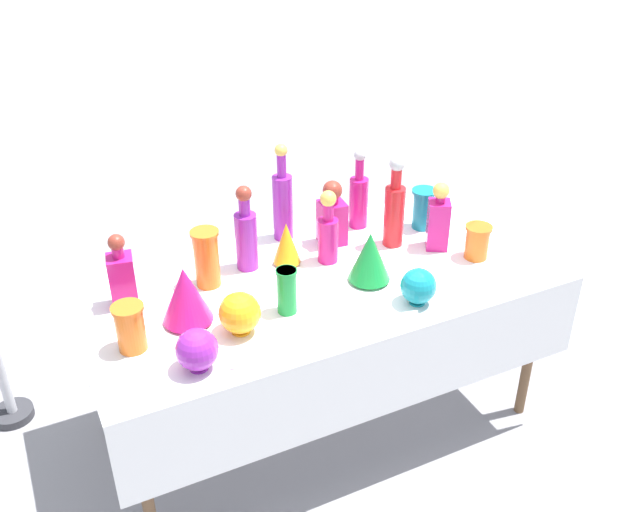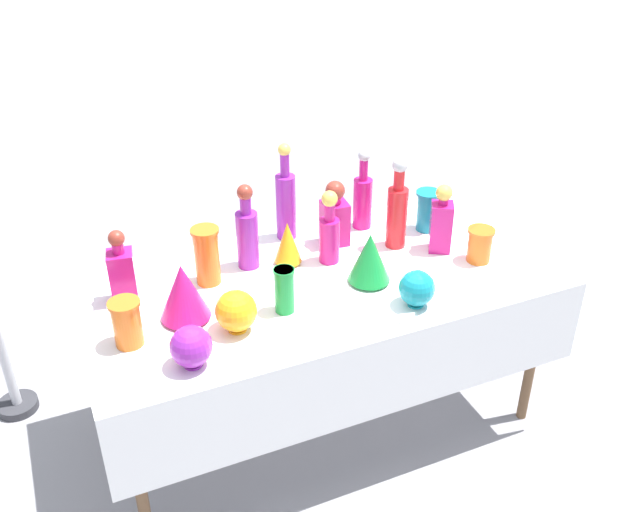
% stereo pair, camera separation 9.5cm
% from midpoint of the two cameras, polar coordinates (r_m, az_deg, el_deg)
% --- Properties ---
extents(ground_plane, '(40.00, 40.00, 0.00)m').
position_cam_midpoint_polar(ground_plane, '(3.31, -0.84, -12.89)').
color(ground_plane, gray).
extents(display_table, '(1.89, 0.91, 0.76)m').
position_cam_midpoint_polar(display_table, '(2.84, -0.60, -3.23)').
color(display_table, white).
rests_on(display_table, ground).
extents(tall_bottle_0, '(0.09, 0.09, 0.36)m').
position_cam_midpoint_polar(tall_bottle_0, '(2.84, -6.89, 1.73)').
color(tall_bottle_0, purple).
rests_on(tall_bottle_0, display_table).
extents(tall_bottle_1, '(0.08, 0.08, 0.32)m').
position_cam_midpoint_polar(tall_bottle_1, '(2.88, -0.30, 1.96)').
color(tall_bottle_1, '#C61972').
rests_on(tall_bottle_1, display_table).
extents(tall_bottle_2, '(0.09, 0.09, 0.40)m').
position_cam_midpoint_polar(tall_bottle_2, '(2.99, 5.07, 3.81)').
color(tall_bottle_2, red).
rests_on(tall_bottle_2, display_table).
extents(tall_bottle_3, '(0.08, 0.08, 0.43)m').
position_cam_midpoint_polar(tall_bottle_3, '(3.04, -3.94, 4.36)').
color(tall_bottle_3, purple).
rests_on(tall_bottle_3, display_table).
extents(tall_bottle_4, '(0.08, 0.08, 0.37)m').
position_cam_midpoint_polar(tall_bottle_4, '(3.14, 2.25, 4.74)').
color(tall_bottle_4, '#C61972').
rests_on(tall_bottle_4, display_table).
extents(square_decanter_0, '(0.12, 0.12, 0.30)m').
position_cam_midpoint_polar(square_decanter_0, '(3.01, 8.53, 2.96)').
color(square_decanter_0, '#C61972').
rests_on(square_decanter_0, display_table).
extents(square_decanter_1, '(0.11, 0.11, 0.30)m').
position_cam_midpoint_polar(square_decanter_1, '(2.72, -16.53, -1.54)').
color(square_decanter_1, '#C61972').
rests_on(square_decanter_1, display_table).
extents(square_decanter_2, '(0.11, 0.11, 0.29)m').
position_cam_midpoint_polar(square_decanter_2, '(3.01, 0.08, 3.24)').
color(square_decanter_2, '#C61972').
rests_on(square_decanter_2, display_table).
extents(slender_vase_0, '(0.11, 0.11, 0.18)m').
position_cam_midpoint_polar(slender_vase_0, '(3.17, 7.42, 3.88)').
color(slender_vase_0, teal).
rests_on(slender_vase_0, display_table).
extents(slender_vase_1, '(0.11, 0.11, 0.24)m').
position_cam_midpoint_polar(slender_vase_1, '(2.77, -10.03, -0.07)').
color(slender_vase_1, orange).
rests_on(slender_vase_1, display_table).
extents(slender_vase_2, '(0.08, 0.08, 0.18)m').
position_cam_midpoint_polar(slender_vase_2, '(2.59, -3.72, -2.71)').
color(slender_vase_2, '#198C38').
rests_on(slender_vase_2, display_table).
extents(slender_vase_3, '(0.11, 0.11, 0.15)m').
position_cam_midpoint_polar(slender_vase_3, '(2.99, 11.59, 1.21)').
color(slender_vase_3, orange).
rests_on(slender_vase_3, display_table).
extents(slender_vase_4, '(0.11, 0.11, 0.17)m').
position_cam_midpoint_polar(slender_vase_4, '(2.51, -16.01, -5.43)').
color(slender_vase_4, orange).
rests_on(slender_vase_4, display_table).
extents(fluted_vase_0, '(0.18, 0.18, 0.23)m').
position_cam_midpoint_polar(fluted_vase_0, '(2.58, -11.74, -3.04)').
color(fluted_vase_0, '#C61972').
rests_on(fluted_vase_0, display_table).
extents(fluted_vase_1, '(0.11, 0.11, 0.19)m').
position_cam_midpoint_polar(fluted_vase_1, '(2.88, -3.64, 1.04)').
color(fluted_vase_1, orange).
rests_on(fluted_vase_1, display_table).
extents(fluted_vase_2, '(0.17, 0.17, 0.21)m').
position_cam_midpoint_polar(fluted_vase_2, '(2.76, 3.03, -0.04)').
color(fluted_vase_2, '#198C38').
rests_on(fluted_vase_2, display_table).
extents(round_bowl_0, '(0.15, 0.15, 0.16)m').
position_cam_midpoint_polar(round_bowl_0, '(2.51, -7.51, -4.55)').
color(round_bowl_0, orange).
rests_on(round_bowl_0, display_table).
extents(round_bowl_1, '(0.14, 0.14, 0.14)m').
position_cam_midpoint_polar(round_bowl_1, '(2.66, 6.87, -2.43)').
color(round_bowl_1, teal).
rests_on(round_bowl_1, display_table).
extents(round_bowl_2, '(0.14, 0.14, 0.15)m').
position_cam_midpoint_polar(round_bowl_2, '(2.38, -10.95, -7.38)').
color(round_bowl_2, purple).
rests_on(round_bowl_2, display_table).
extents(price_tag_left, '(0.06, 0.03, 0.04)m').
position_cam_midpoint_polar(price_tag_left, '(2.60, 6.18, -4.82)').
color(price_tag_left, white).
rests_on(price_tag_left, display_table).
extents(price_tag_center, '(0.05, 0.02, 0.04)m').
position_cam_midpoint_polar(price_tag_center, '(2.40, -7.54, -8.54)').
color(price_tag_center, white).
rests_on(price_tag_center, display_table).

